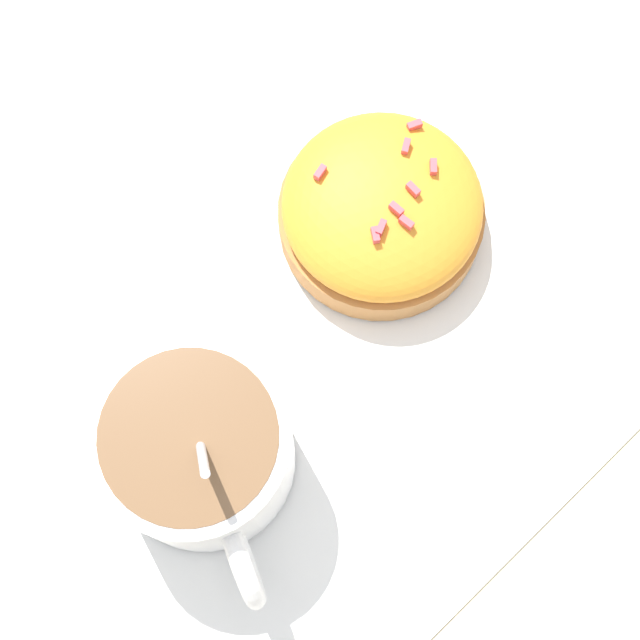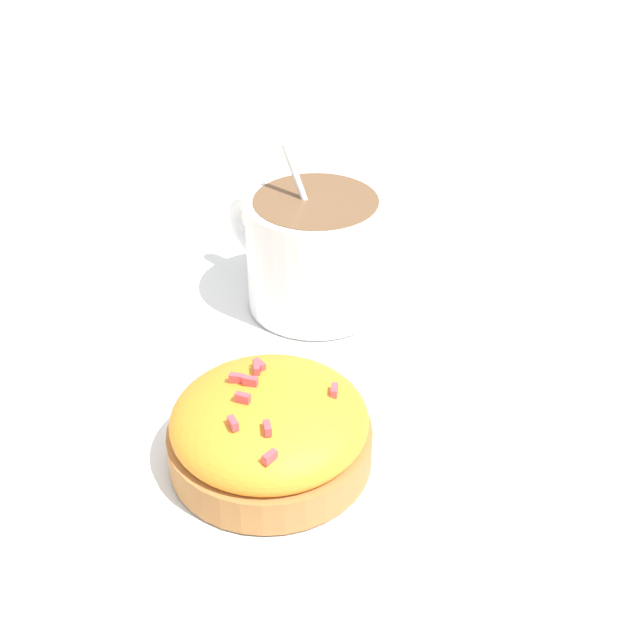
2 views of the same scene
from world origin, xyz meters
TOP-DOWN VIEW (x-y plane):
  - ground_plane at (0.00, 0.00)m, footprint 3.00×3.00m
  - paper_napkin at (0.00, 0.00)m, footprint 0.34×0.32m
  - coffee_cup at (-0.07, -0.01)m, footprint 0.08×0.11m
  - frosted_pastry at (0.07, 0.01)m, footprint 0.10×0.10m

SIDE VIEW (x-z plane):
  - ground_plane at x=0.00m, z-range 0.00..0.00m
  - paper_napkin at x=0.00m, z-range 0.00..0.00m
  - frosted_pastry at x=0.07m, z-range 0.00..0.05m
  - coffee_cup at x=-0.07m, z-range -0.01..0.09m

